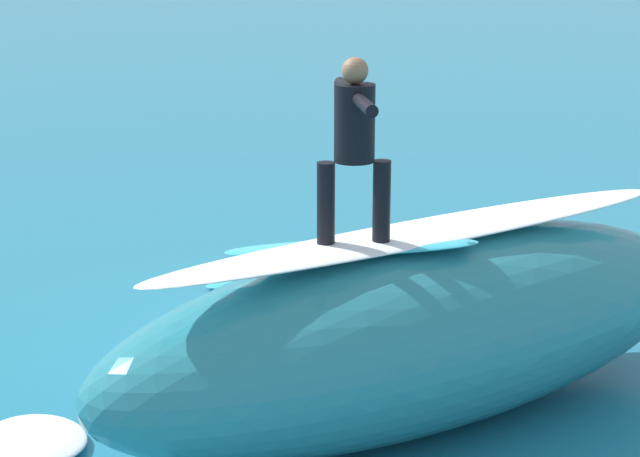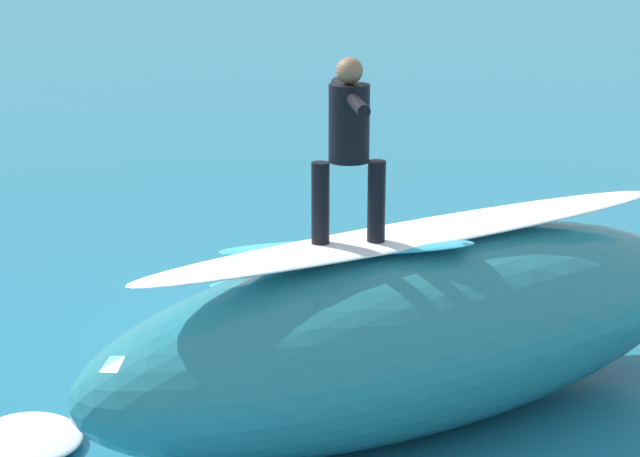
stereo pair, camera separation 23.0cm
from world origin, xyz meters
TOP-DOWN VIEW (x-y plane):
  - ground_plane at (0.00, 0.00)m, footprint 120.00×120.00m
  - wave_crest at (0.03, 2.06)m, footprint 6.69×3.01m
  - wave_foam_lip at (0.03, 2.06)m, footprint 5.53×1.55m
  - surfboard_riding at (0.79, 2.18)m, footprint 2.18×1.03m
  - surfer_riding at (0.79, 2.18)m, footprint 0.59×1.43m
  - surfboard_paddling at (-0.39, -1.80)m, footprint 2.29×1.07m
  - surfer_paddling at (-0.51, -1.77)m, footprint 1.62×0.66m
  - foam_patch_near at (0.37, 2.12)m, footprint 0.66×0.60m
  - foam_patch_mid at (3.35, 1.20)m, footprint 1.10×1.21m

SIDE VIEW (x-z plane):
  - ground_plane at x=0.00m, z-range 0.00..0.00m
  - surfboard_paddling at x=-0.39m, z-range 0.00..0.09m
  - foam_patch_near at x=0.37m, z-range 0.00..0.10m
  - foam_patch_mid at x=3.35m, z-range 0.00..0.13m
  - surfer_paddling at x=-0.51m, z-range 0.07..0.36m
  - wave_crest at x=0.03m, z-range 0.00..1.71m
  - surfboard_riding at x=0.79m, z-range 1.71..1.77m
  - wave_foam_lip at x=0.03m, z-range 1.71..1.79m
  - surfer_riding at x=0.79m, z-range 1.89..3.43m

